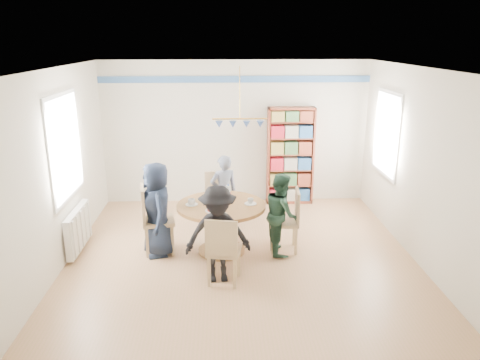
{
  "coord_description": "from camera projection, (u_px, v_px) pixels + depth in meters",
  "views": [
    {
      "loc": [
        -0.28,
        -6.25,
        3.07
      ],
      "look_at": [
        0.0,
        0.4,
        1.05
      ],
      "focal_mm": 35.0,
      "sensor_mm": 36.0,
      "label": 1
    }
  ],
  "objects": [
    {
      "name": "person_left",
      "position": [
        157.0,
        209.0,
        6.76
      ],
      "size": [
        0.63,
        0.79,
        1.4
      ],
      "primitive_type": "imported",
      "rotation": [
        0.0,
        0.0,
        -1.26
      ],
      "color": "#171F32",
      "rests_on": "ground"
    },
    {
      "name": "bookshelf",
      "position": [
        290.0,
        157.0,
        8.89
      ],
      "size": [
        0.88,
        0.26,
        1.85
      ],
      "color": "brown",
      "rests_on": "ground"
    },
    {
      "name": "room_shell",
      "position": [
        222.0,
        134.0,
        7.21
      ],
      "size": [
        5.0,
        5.0,
        5.0
      ],
      "color": "white",
      "rests_on": "ground"
    },
    {
      "name": "chair_left",
      "position": [
        152.0,
        216.0,
        6.87
      ],
      "size": [
        0.53,
        0.53,
        1.03
      ],
      "color": "tan",
      "rests_on": "ground"
    },
    {
      "name": "chair_far",
      "position": [
        218.0,
        197.0,
        7.84
      ],
      "size": [
        0.47,
        0.47,
        0.94
      ],
      "color": "tan",
      "rests_on": "ground"
    },
    {
      "name": "chair_near",
      "position": [
        223.0,
        248.0,
        5.94
      ],
      "size": [
        0.48,
        0.48,
        0.93
      ],
      "color": "tan",
      "rests_on": "ground"
    },
    {
      "name": "dining_table",
      "position": [
        221.0,
        217.0,
        6.87
      ],
      "size": [
        1.3,
        1.3,
        0.75
      ],
      "color": "brown",
      "rests_on": "ground"
    },
    {
      "name": "tableware",
      "position": [
        220.0,
        200.0,
        6.82
      ],
      "size": [
        1.04,
        1.04,
        0.27
      ],
      "color": "white",
      "rests_on": "dining_table"
    },
    {
      "name": "person_far",
      "position": [
        224.0,
        192.0,
        7.72
      ],
      "size": [
        0.53,
        0.43,
        1.26
      ],
      "primitive_type": "imported",
      "rotation": [
        0.0,
        0.0,
        3.47
      ],
      "color": "gray",
      "rests_on": "ground"
    },
    {
      "name": "ground",
      "position": [
        241.0,
        256.0,
        6.87
      ],
      "size": [
        5.0,
        5.0,
        0.0
      ],
      "primitive_type": "plane",
      "color": "tan"
    },
    {
      "name": "chair_right",
      "position": [
        289.0,
        217.0,
        6.94
      ],
      "size": [
        0.45,
        0.45,
        0.95
      ],
      "color": "tan",
      "rests_on": "ground"
    },
    {
      "name": "person_near",
      "position": [
        218.0,
        234.0,
        6.01
      ],
      "size": [
        0.89,
        0.57,
        1.31
      ],
      "primitive_type": "imported",
      "rotation": [
        0.0,
        0.0,
        0.1
      ],
      "color": "black",
      "rests_on": "ground"
    },
    {
      "name": "radiator",
      "position": [
        78.0,
        229.0,
        6.96
      ],
      "size": [
        0.12,
        1.0,
        0.6
      ],
      "color": "silver",
      "rests_on": "ground"
    },
    {
      "name": "person_right",
      "position": [
        281.0,
        214.0,
        6.85
      ],
      "size": [
        0.5,
        0.62,
        1.22
      ],
      "primitive_type": "imported",
      "rotation": [
        0.0,
        0.0,
        1.64
      ],
      "color": "#1A3527",
      "rests_on": "ground"
    }
  ]
}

